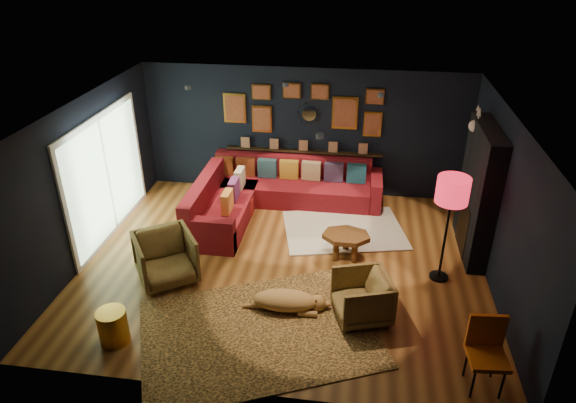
# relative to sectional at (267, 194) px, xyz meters

# --- Properties ---
(floor) EXTENTS (6.50, 6.50, 0.00)m
(floor) POSITION_rel_sectional_xyz_m (0.61, -1.81, -0.32)
(floor) COLOR #9B632C
(floor) RESTS_ON ground
(room_walls) EXTENTS (6.50, 6.50, 6.50)m
(room_walls) POSITION_rel_sectional_xyz_m (0.61, -1.81, 1.27)
(room_walls) COLOR black
(room_walls) RESTS_ON ground
(sectional) EXTENTS (3.41, 2.69, 0.86)m
(sectional) POSITION_rel_sectional_xyz_m (0.00, 0.00, 0.00)
(sectional) COLOR maroon
(sectional) RESTS_ON ground
(ledge) EXTENTS (3.20, 0.12, 0.04)m
(ledge) POSITION_rel_sectional_xyz_m (0.61, 0.87, 0.60)
(ledge) COLOR black
(ledge) RESTS_ON room_walls
(gallery_wall) EXTENTS (3.15, 0.04, 1.02)m
(gallery_wall) POSITION_rel_sectional_xyz_m (0.60, 0.91, 1.48)
(gallery_wall) COLOR #C6892E
(gallery_wall) RESTS_ON room_walls
(sunburst_mirror) EXTENTS (0.47, 0.16, 0.47)m
(sunburst_mirror) POSITION_rel_sectional_xyz_m (0.71, 0.91, 1.38)
(sunburst_mirror) COLOR silver
(sunburst_mirror) RESTS_ON room_walls
(fireplace) EXTENTS (0.31, 1.60, 2.20)m
(fireplace) POSITION_rel_sectional_xyz_m (3.71, -0.91, 0.70)
(fireplace) COLOR black
(fireplace) RESTS_ON ground
(deer_head) EXTENTS (0.50, 0.28, 0.45)m
(deer_head) POSITION_rel_sectional_xyz_m (3.75, -0.41, 1.73)
(deer_head) COLOR white
(deer_head) RESTS_ON fireplace
(sliding_door) EXTENTS (0.06, 2.80, 2.20)m
(sliding_door) POSITION_rel_sectional_xyz_m (-2.60, -1.21, 0.78)
(sliding_door) COLOR white
(sliding_door) RESTS_ON ground
(ceiling_spots) EXTENTS (3.30, 2.50, 0.06)m
(ceiling_spots) POSITION_rel_sectional_xyz_m (0.61, -1.01, 2.24)
(ceiling_spots) COLOR black
(ceiling_spots) RESTS_ON room_walls
(shag_rug) EXTENTS (2.43, 2.00, 0.03)m
(shag_rug) POSITION_rel_sectional_xyz_m (1.55, -0.61, -0.31)
(shag_rug) COLOR beige
(shag_rug) RESTS_ON ground
(leopard_rug) EXTENTS (3.75, 3.29, 0.02)m
(leopard_rug) POSITION_rel_sectional_xyz_m (0.52, -3.51, -0.31)
(leopard_rug) COLOR tan
(leopard_rug) RESTS_ON ground
(coffee_table) EXTENTS (0.82, 0.62, 0.41)m
(coffee_table) POSITION_rel_sectional_xyz_m (1.61, -1.47, 0.03)
(coffee_table) COLOR brown
(coffee_table) RESTS_ON shag_rug
(pouf) EXTENTS (0.49, 0.49, 0.32)m
(pouf) POSITION_rel_sectional_xyz_m (-0.46, -0.31, -0.13)
(pouf) COLOR maroon
(pouf) RESTS_ON shag_rug
(armchair_left) EXTENTS (1.15, 1.14, 0.87)m
(armchair_left) POSITION_rel_sectional_xyz_m (-1.12, -2.51, 0.11)
(armchair_left) COLOR #B68D45
(armchair_left) RESTS_ON ground
(armchair_right) EXTENTS (0.88, 0.91, 0.75)m
(armchair_right) POSITION_rel_sectional_xyz_m (1.90, -2.98, 0.05)
(armchair_right) COLOR #B68D45
(armchair_right) RESTS_ON ground
(gold_stool) EXTENTS (0.39, 0.39, 0.49)m
(gold_stool) POSITION_rel_sectional_xyz_m (-1.34, -3.95, -0.08)
(gold_stool) COLOR #C6892E
(gold_stool) RESTS_ON ground
(orange_chair) EXTENTS (0.48, 0.48, 0.94)m
(orange_chair) POSITION_rel_sectional_xyz_m (3.36, -3.98, 0.23)
(orange_chair) COLOR black
(orange_chair) RESTS_ON ground
(floor_lamp) EXTENTS (0.48, 0.48, 1.75)m
(floor_lamp) POSITION_rel_sectional_xyz_m (3.11, -1.86, 1.16)
(floor_lamp) COLOR black
(floor_lamp) RESTS_ON ground
(dog) EXTENTS (1.30, 0.68, 0.40)m
(dog) POSITION_rel_sectional_xyz_m (0.81, -2.98, -0.10)
(dog) COLOR tan
(dog) RESTS_ON leopard_rug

